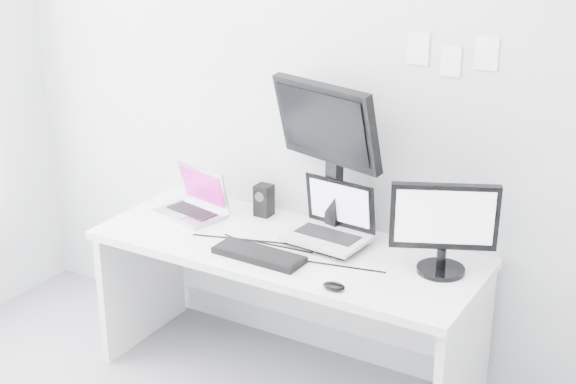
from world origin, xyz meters
name	(u,v)px	position (x,y,z in m)	size (l,w,h in m)	color
back_wall	(324,96)	(0.00, 1.60, 1.35)	(3.60, 3.60, 0.00)	silver
desk	(286,315)	(0.00, 1.25, 0.36)	(1.80, 0.70, 0.73)	white
macbook	(189,193)	(-0.59, 1.31, 0.85)	(0.33, 0.25, 0.25)	#A8A8AD
speaker	(264,200)	(-0.27, 1.50, 0.81)	(0.08, 0.08, 0.16)	black
dell_laptop	(326,215)	(0.16, 1.33, 0.88)	(0.36, 0.28, 0.30)	silver
rear_monitor	(330,159)	(0.12, 1.44, 1.11)	(0.56, 0.20, 0.76)	black
samsung_monitor	(444,227)	(0.71, 1.35, 0.94)	(0.45, 0.21, 0.41)	black
keyboard	(259,255)	(-0.04, 1.07, 0.74)	(0.42, 0.15, 0.03)	black
mouse	(334,286)	(0.39, 0.97, 0.75)	(0.10, 0.06, 0.03)	black
wall_note_0	(418,48)	(0.45, 1.59, 1.62)	(0.10, 0.00, 0.14)	white
wall_note_1	(451,61)	(0.60, 1.59, 1.58)	(0.09, 0.00, 0.13)	white
wall_note_2	(487,53)	(0.75, 1.59, 1.63)	(0.10, 0.00, 0.14)	white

